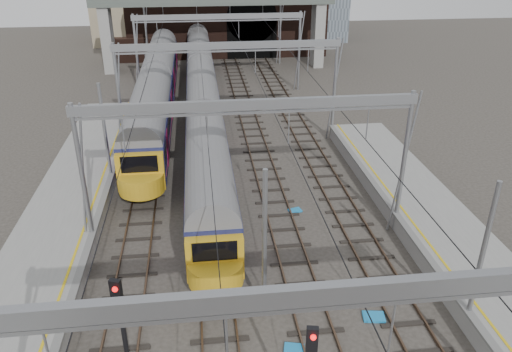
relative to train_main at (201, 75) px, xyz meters
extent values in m
plane|color=#38332D|center=(2.00, -33.81, -2.39)|extent=(160.00, 160.00, 0.00)
cube|color=gray|center=(-8.20, -31.31, -1.84)|extent=(4.20, 55.00, 1.10)
cube|color=slate|center=(-6.15, -31.31, -1.34)|extent=(0.35, 55.00, 0.12)
cube|color=gold|center=(-6.65, -31.31, -1.28)|extent=(0.12, 55.00, 0.01)
cube|color=slate|center=(10.15, -35.31, -1.34)|extent=(0.35, 47.00, 0.12)
cube|color=gold|center=(10.65, -35.31, -1.28)|extent=(0.12, 47.00, 0.01)
cube|color=#4C3828|center=(-4.72, -18.81, -2.30)|extent=(0.08, 80.00, 0.16)
cube|color=#4C3828|center=(-3.28, -18.81, -2.30)|extent=(0.08, 80.00, 0.16)
cube|color=black|center=(-4.00, -18.81, -2.38)|extent=(2.40, 80.00, 0.14)
cube|color=#4C3828|center=(-0.72, -18.81, -2.30)|extent=(0.08, 80.00, 0.16)
cube|color=#4C3828|center=(0.72, -18.81, -2.30)|extent=(0.08, 80.00, 0.16)
cube|color=black|center=(0.00, -18.81, -2.38)|extent=(2.40, 80.00, 0.14)
cube|color=#4C3828|center=(3.28, -18.81, -2.30)|extent=(0.08, 80.00, 0.16)
cube|color=#4C3828|center=(4.72, -18.81, -2.30)|extent=(0.08, 80.00, 0.16)
cube|color=black|center=(4.00, -18.81, -2.38)|extent=(2.40, 80.00, 0.14)
cube|color=#4C3828|center=(7.28, -18.81, -2.30)|extent=(0.08, 80.00, 0.16)
cube|color=#4C3828|center=(8.72, -18.81, -2.30)|extent=(0.08, 80.00, 0.16)
cube|color=black|center=(8.00, -18.81, -2.38)|extent=(2.40, 80.00, 0.14)
cube|color=gray|center=(2.00, -39.81, 5.21)|extent=(16.80, 0.28, 0.50)
cylinder|color=gray|center=(-6.20, -25.81, 1.61)|extent=(0.24, 0.24, 8.00)
cylinder|color=gray|center=(10.20, -25.81, 1.61)|extent=(0.24, 0.24, 8.00)
cube|color=gray|center=(2.00, -25.81, 5.21)|extent=(16.80, 0.28, 0.50)
cylinder|color=gray|center=(-6.20, -11.81, 1.61)|extent=(0.24, 0.24, 8.00)
cylinder|color=gray|center=(10.20, -11.81, 1.61)|extent=(0.24, 0.24, 8.00)
cube|color=gray|center=(2.00, -11.81, 5.21)|extent=(16.80, 0.28, 0.50)
cylinder|color=gray|center=(-6.20, 2.19, 1.61)|extent=(0.24, 0.24, 8.00)
cylinder|color=gray|center=(10.20, 2.19, 1.61)|extent=(0.24, 0.24, 8.00)
cube|color=gray|center=(2.00, 2.19, 5.21)|extent=(16.80, 0.28, 0.50)
cylinder|color=gray|center=(-6.20, 14.19, 1.61)|extent=(0.24, 0.24, 8.00)
cylinder|color=gray|center=(10.20, 14.19, 1.61)|extent=(0.24, 0.24, 8.00)
cube|color=gray|center=(2.00, 14.19, 5.21)|extent=(16.80, 0.28, 0.50)
cube|color=black|center=(-4.00, -18.81, 3.11)|extent=(0.03, 80.00, 0.03)
cube|color=black|center=(0.00, -18.81, 3.11)|extent=(0.03, 80.00, 0.03)
cube|color=black|center=(4.00, -18.81, 3.11)|extent=(0.03, 80.00, 0.03)
cube|color=black|center=(8.00, -18.81, 3.11)|extent=(0.03, 80.00, 0.03)
cube|color=black|center=(4.00, 18.19, 2.11)|extent=(26.00, 2.00, 9.00)
cube|color=black|center=(7.00, 17.17, 0.21)|extent=(6.50, 0.10, 5.20)
cylinder|color=black|center=(7.00, 17.17, 2.81)|extent=(6.50, 0.10, 6.50)
cube|color=black|center=(-8.00, 17.19, -0.89)|extent=(6.00, 1.50, 3.00)
cube|color=gray|center=(-10.50, 12.19, 1.71)|extent=(1.20, 2.50, 8.20)
cube|color=gray|center=(14.50, 12.19, 1.71)|extent=(1.20, 2.50, 8.20)
cube|color=black|center=(0.00, 0.08, -2.04)|extent=(2.05, 60.74, 0.70)
cube|color=#141446|center=(0.00, 0.08, -0.23)|extent=(2.60, 60.74, 2.33)
cylinder|color=slate|center=(0.00, 0.08, 0.93)|extent=(2.55, 60.24, 2.55)
cube|color=black|center=(0.00, 0.08, 0.14)|extent=(2.62, 59.54, 0.70)
cube|color=#BB3A58|center=(0.00, 0.08, -0.88)|extent=(2.62, 59.74, 0.11)
cube|color=gold|center=(0.00, -30.44, -0.33)|extent=(2.55, 0.60, 2.13)
cube|color=black|center=(0.00, -30.61, 0.23)|extent=(1.95, 0.08, 0.93)
cube|color=black|center=(-4.00, -4.53, -2.04)|extent=(2.25, 33.17, 0.70)
cube|color=#141446|center=(-4.00, -4.53, -0.11)|extent=(2.87, 33.17, 2.56)
cylinder|color=slate|center=(-4.00, -4.53, 1.17)|extent=(2.81, 32.67, 2.81)
cube|color=black|center=(-4.00, -4.53, 0.30)|extent=(2.89, 31.97, 0.77)
cube|color=#BB3A58|center=(-4.00, -4.53, -0.83)|extent=(2.89, 32.17, 0.12)
cube|color=gold|center=(-4.00, -21.26, -0.21)|extent=(2.81, 0.60, 2.36)
cube|color=black|center=(-4.00, -21.43, 0.40)|extent=(2.15, 0.08, 1.02)
cylinder|color=black|center=(-3.27, -35.36, 0.13)|extent=(0.17, 0.17, 5.04)
cube|color=black|center=(-3.27, -35.54, 2.33)|extent=(0.41, 0.29, 0.95)
sphere|color=red|center=(-3.27, -35.66, 2.54)|extent=(0.19, 0.19, 0.19)
cube|color=black|center=(2.53, -38.02, 2.05)|extent=(0.37, 0.24, 0.89)
sphere|color=red|center=(2.53, -38.14, 2.25)|extent=(0.18, 0.18, 0.18)
cube|color=#1A82C6|center=(2.92, -34.02, -2.35)|extent=(0.91, 0.74, 0.09)
cube|color=#1A82C6|center=(5.03, -23.16, -2.35)|extent=(0.86, 0.71, 0.09)
cube|color=#1A82C6|center=(6.68, -32.62, -2.34)|extent=(1.02, 0.79, 0.11)
camera|label=1|loc=(-0.36, -48.57, 12.60)|focal=35.00mm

